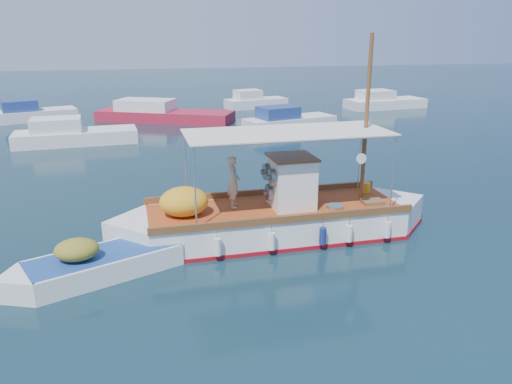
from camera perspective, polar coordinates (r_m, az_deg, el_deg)
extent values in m
plane|color=black|center=(17.30, 2.73, -4.09)|extent=(160.00, 160.00, 0.00)
cube|color=white|center=(16.51, 2.15, -3.76)|extent=(8.24, 2.91, 1.20)
cube|color=white|center=(15.93, -12.17, -5.00)|extent=(2.73, 2.73, 1.20)
cube|color=white|center=(18.02, 14.74, -2.47)|extent=(2.73, 2.73, 1.20)
cube|color=maroon|center=(16.65, 2.13, -4.91)|extent=(8.35, 3.00, 0.20)
cube|color=#A54219|center=(16.31, 2.17, -1.87)|extent=(8.23, 2.70, 0.07)
cube|color=brown|center=(17.52, 0.92, 0.00)|extent=(8.29, 0.30, 0.22)
cube|color=brown|center=(15.03, 3.64, -3.11)|extent=(8.29, 0.30, 0.22)
cube|color=white|center=(16.20, 4.06, 1.09)|extent=(1.34, 1.45, 1.64)
cube|color=brown|center=(15.98, 4.12, 4.01)|extent=(1.45, 1.56, 0.07)
cylinder|color=slate|center=(15.58, 2.00, 1.70)|extent=(0.25, 0.55, 0.55)
cylinder|color=slate|center=(16.23, 1.32, 2.36)|extent=(0.25, 0.55, 0.55)
cylinder|color=slate|center=(16.08, 1.64, -0.02)|extent=(0.25, 0.55, 0.55)
cylinder|color=brown|center=(16.71, 12.49, 7.95)|extent=(0.13, 0.13, 5.45)
cylinder|color=brown|center=(16.42, 9.64, 6.40)|extent=(1.96, 0.13, 0.09)
cylinder|color=silver|center=(16.56, -8.06, 2.79)|extent=(0.05, 0.05, 2.45)
cylinder|color=silver|center=(14.27, -6.97, 0.38)|extent=(0.05, 0.05, 2.45)
cylinder|color=silver|center=(18.25, 11.75, 4.00)|extent=(0.05, 0.05, 2.45)
cylinder|color=silver|center=(16.20, 15.38, 1.98)|extent=(0.05, 0.05, 2.45)
cube|color=silver|center=(15.75, 3.62, 6.83)|extent=(6.49, 2.77, 0.04)
ellipsoid|color=gold|center=(15.62, -8.23, -1.09)|extent=(1.56, 1.33, 0.92)
cube|color=orange|center=(17.20, 6.16, -0.07)|extent=(0.28, 0.20, 0.44)
cylinder|color=orange|center=(18.19, 12.44, 0.51)|extent=(0.33, 0.33, 0.37)
cube|color=brown|center=(17.07, 13.19, -1.12)|extent=(0.72, 0.51, 0.13)
cylinder|color=#B2B2B2|center=(16.35, 9.02, -1.71)|extent=(0.56, 0.56, 0.13)
cylinder|color=white|center=(15.61, 11.94, 3.74)|extent=(0.33, 0.04, 0.33)
cylinder|color=white|center=(14.64, -4.42, -6.26)|extent=(0.22, 0.22, 0.52)
cylinder|color=navy|center=(15.47, 7.64, -5.01)|extent=(0.22, 0.22, 0.52)
cylinder|color=white|center=(16.37, 14.77, -4.16)|extent=(0.22, 0.22, 0.52)
imported|color=#B2A893|center=(16.09, -2.59, 1.16)|extent=(0.49, 0.67, 1.70)
cube|color=white|center=(14.69, -16.88, -8.11)|extent=(4.38, 3.08, 0.80)
cube|color=white|center=(14.26, -24.69, -9.85)|extent=(1.46, 1.46, 0.80)
cube|color=white|center=(15.37, -9.70, -6.36)|extent=(1.46, 1.46, 0.80)
cube|color=navy|center=(14.53, -17.01, -6.75)|extent=(4.31, 2.92, 0.04)
ellipsoid|color=olive|center=(14.22, -19.82, -6.22)|extent=(1.45, 1.34, 0.59)
cube|color=silver|center=(32.21, -19.82, 5.76)|extent=(7.25, 2.95, 1.00)
cube|color=silver|center=(32.12, -21.88, 7.15)|extent=(2.98, 2.26, 0.80)
cube|color=#AB1C32|center=(38.66, -10.34, 8.39)|extent=(10.45, 6.92, 1.00)
cube|color=silver|center=(39.14, -12.52, 9.71)|extent=(4.72, 3.91, 0.80)
cube|color=silver|center=(35.19, 3.88, 7.72)|extent=(6.86, 3.93, 1.00)
cube|color=navy|center=(34.53, 2.53, 9.07)|extent=(3.02, 2.52, 0.80)
cube|color=silver|center=(46.38, 14.53, 9.65)|extent=(7.33, 3.41, 1.00)
cube|color=silver|center=(45.69, 13.49, 10.75)|extent=(3.07, 2.53, 0.80)
cube|color=silver|center=(42.01, -24.01, 7.89)|extent=(6.50, 3.98, 1.00)
cube|color=navy|center=(41.80, -25.42, 8.92)|extent=(2.90, 2.58, 0.80)
cube|color=silver|center=(45.12, 0.02, 10.00)|extent=(5.75, 3.17, 1.00)
cube|color=silver|center=(44.65, -0.94, 11.08)|extent=(2.50, 2.14, 0.80)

